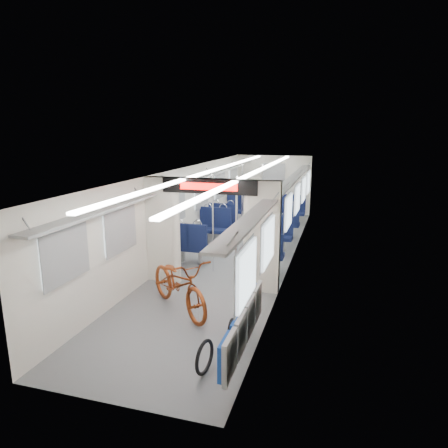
% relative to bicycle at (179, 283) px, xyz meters
% --- Properties ---
extents(carriage, '(12.00, 12.02, 2.31)m').
position_rel_bicycle_xyz_m(carriage, '(0.18, 3.08, 0.97)').
color(carriage, '#515456').
rests_on(carriage, ground).
extents(bicycle, '(1.98, 1.84, 1.06)m').
position_rel_bicycle_xyz_m(bicycle, '(0.00, 0.00, 0.00)').
color(bicycle, maroon).
rests_on(bicycle, ground).
extents(flip_bench, '(0.12, 2.14, 0.56)m').
position_rel_bicycle_xyz_m(flip_bench, '(1.53, -1.34, 0.05)').
color(flip_bench, gray).
rests_on(flip_bench, carriage).
extents(bike_hoop_a, '(0.12, 0.50, 0.50)m').
position_rel_bicycle_xyz_m(bike_hoop_a, '(1.09, -1.74, -0.31)').
color(bike_hoop_a, black).
rests_on(bike_hoop_a, ground).
extents(bike_hoop_b, '(0.08, 0.50, 0.50)m').
position_rel_bicycle_xyz_m(bike_hoop_b, '(1.27, -1.04, -0.31)').
color(bike_hoop_b, black).
rests_on(bike_hoop_b, ground).
extents(bike_hoop_c, '(0.14, 0.51, 0.51)m').
position_rel_bicycle_xyz_m(bike_hoop_c, '(1.29, -0.50, -0.30)').
color(bike_hoop_c, black).
rests_on(bike_hoop_c, ground).
extents(seat_bay_near_left, '(0.96, 2.30, 1.17)m').
position_rel_bicycle_xyz_m(seat_bay_near_left, '(-0.76, 3.54, 0.04)').
color(seat_bay_near_left, black).
rests_on(seat_bay_near_left, ground).
extents(seat_bay_near_right, '(0.90, 2.04, 1.09)m').
position_rel_bicycle_xyz_m(seat_bay_near_right, '(1.11, 3.34, 0.01)').
color(seat_bay_near_right, black).
rests_on(seat_bay_near_right, ground).
extents(seat_bay_far_left, '(0.94, 2.22, 1.15)m').
position_rel_bicycle_xyz_m(seat_bay_far_left, '(-0.76, 6.50, 0.03)').
color(seat_bay_far_left, black).
rests_on(seat_bay_far_left, ground).
extents(seat_bay_far_right, '(0.95, 2.24, 1.15)m').
position_rel_bicycle_xyz_m(seat_bay_far_right, '(1.11, 6.72, 0.04)').
color(seat_bay_far_right, black).
rests_on(seat_bay_far_right, ground).
extents(stanchion_near_left, '(0.04, 0.04, 2.30)m').
position_rel_bicycle_xyz_m(stanchion_near_left, '(-0.04, 2.17, 0.62)').
color(stanchion_near_left, silver).
rests_on(stanchion_near_left, ground).
extents(stanchion_near_right, '(0.05, 0.05, 2.30)m').
position_rel_bicycle_xyz_m(stanchion_near_right, '(0.58, 1.92, 0.62)').
color(stanchion_near_right, silver).
rests_on(stanchion_near_right, ground).
extents(stanchion_far_left, '(0.04, 0.04, 2.30)m').
position_rel_bicycle_xyz_m(stanchion_far_left, '(-0.06, 5.08, 0.62)').
color(stanchion_far_left, silver).
rests_on(stanchion_far_left, ground).
extents(stanchion_far_right, '(0.04, 0.04, 2.30)m').
position_rel_bicycle_xyz_m(stanchion_far_right, '(0.55, 5.00, 0.62)').
color(stanchion_far_right, silver).
rests_on(stanchion_far_right, ground).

